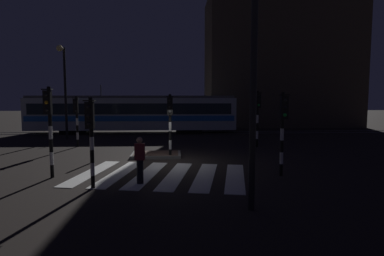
{
  "coord_description": "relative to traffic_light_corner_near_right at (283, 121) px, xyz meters",
  "views": [
    {
      "loc": [
        0.6,
        -15.32,
        3.13
      ],
      "look_at": [
        1.49,
        2.81,
        1.4
      ],
      "focal_mm": 30.47,
      "sensor_mm": 36.0,
      "label": 1
    }
  ],
  "objects": [
    {
      "name": "tram",
      "position": [
        -7.96,
        15.94,
        -0.44
      ],
      "size": [
        17.9,
        2.58,
        4.15
      ],
      "color": "#B2BCC1",
      "rests_on": "ground"
    },
    {
      "name": "traffic_light_corner_near_left",
      "position": [
        -9.02,
        0.13,
        0.14
      ],
      "size": [
        0.36,
        0.42,
        3.53
      ],
      "color": "black",
      "rests_on": "ground"
    },
    {
      "name": "bollard_island_edge",
      "position": [
        -8.21,
        3.13,
        -1.63
      ],
      "size": [
        0.12,
        0.12,
        1.11
      ],
      "color": "black",
      "rests_on": "ground"
    },
    {
      "name": "traffic_light_corner_near_right",
      "position": [
        0.0,
        0.0,
        0.0
      ],
      "size": [
        0.36,
        0.42,
        3.32
      ],
      "color": "black",
      "rests_on": "ground"
    },
    {
      "name": "ground_plane",
      "position": [
        -4.78,
        2.83,
        -2.19
      ],
      "size": [
        120.0,
        120.0,
        0.0
      ],
      "primitive_type": "plane",
      "color": "black"
    },
    {
      "name": "pedestrian_waiting_at_kerb",
      "position": [
        -5.49,
        -0.88,
        -1.31
      ],
      "size": [
        0.36,
        0.24,
        1.71
      ],
      "color": "black",
      "rests_on": "ground"
    },
    {
      "name": "street_lamp_near_kerb",
      "position": [
        -2.1,
        -3.99,
        2.42
      ],
      "size": [
        0.44,
        1.21,
        7.29
      ],
      "color": "black",
      "rests_on": "ground"
    },
    {
      "name": "traffic_island",
      "position": [
        -5.24,
        4.62,
        -2.1
      ],
      "size": [
        2.58,
        1.73,
        0.18
      ],
      "color": "slate",
      "rests_on": "ground"
    },
    {
      "name": "traffic_light_corner_far_left",
      "position": [
        -10.41,
        8.12,
        -0.1
      ],
      "size": [
        0.36,
        0.42,
        3.18
      ],
      "color": "black",
      "rests_on": "ground"
    },
    {
      "name": "traffic_light_kerb_mid_left",
      "position": [
        -7.05,
        -1.48,
        -0.13
      ],
      "size": [
        0.36,
        0.42,
        3.12
      ],
      "color": "black",
      "rests_on": "ground"
    },
    {
      "name": "traffic_light_median_centre",
      "position": [
        -4.49,
        3.92,
        -0.03
      ],
      "size": [
        0.36,
        0.42,
        3.27
      ],
      "color": "black",
      "rests_on": "ground"
    },
    {
      "name": "crosswalk_zebra",
      "position": [
        -4.78,
        0.42,
        -2.18
      ],
      "size": [
        7.32,
        5.75,
        0.02
      ],
      "color": "silver",
      "rests_on": "ground"
    },
    {
      "name": "building_backdrop",
      "position": [
        7.27,
        23.57,
        4.7
      ],
      "size": [
        15.91,
        8.0,
        13.79
      ],
      "primitive_type": "cube",
      "color": "#42382D",
      "rests_on": "ground"
    },
    {
      "name": "rail_far",
      "position": [
        -4.78,
        16.66,
        -2.18
      ],
      "size": [
        80.0,
        0.12,
        0.03
      ],
      "primitive_type": "cube",
      "color": "#59595E",
      "rests_on": "ground"
    },
    {
      "name": "street_lamp_trackside_left",
      "position": [
        -12.25,
        11.54,
        2.11
      ],
      "size": [
        0.44,
        1.21,
        6.73
      ],
      "color": "black",
      "rests_on": "ground"
    },
    {
      "name": "rail_near",
      "position": [
        -4.78,
        15.23,
        -2.18
      ],
      "size": [
        80.0,
        0.12,
        0.03
      ],
      "primitive_type": "cube",
      "color": "#59595E",
      "rests_on": "ground"
    },
    {
      "name": "traffic_light_corner_far_right",
      "position": [
        0.91,
        7.54,
        0.13
      ],
      "size": [
        0.36,
        0.42,
        3.52
      ],
      "color": "black",
      "rests_on": "ground"
    }
  ]
}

